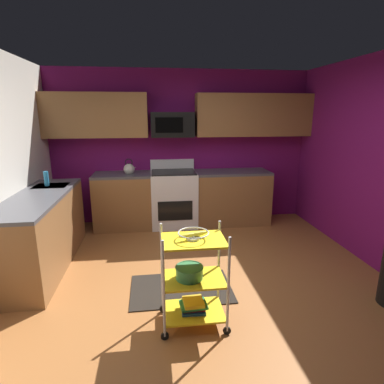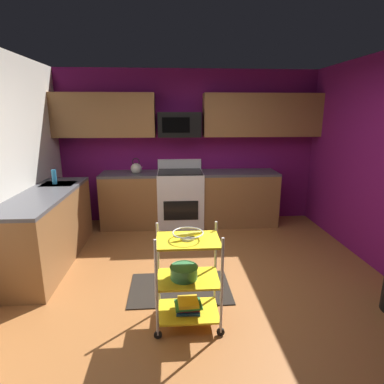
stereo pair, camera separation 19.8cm
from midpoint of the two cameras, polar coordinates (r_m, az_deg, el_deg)
The scene contains 13 objects.
floor at distance 3.62m, azimuth 0.29°, elevation -17.55°, with size 4.40×4.80×0.04m, color #995B2D.
wall_back at distance 5.53m, azimuth -3.04°, elevation 8.11°, with size 4.52×0.06×2.60m, color #6B1156.
counter_run at distance 4.86m, azimuth -11.27°, elevation -3.09°, with size 3.68×2.58×0.92m.
oven_range at distance 5.35m, azimuth -4.41°, elevation -1.09°, with size 0.76×0.65×1.10m.
upper_cabinets at distance 5.31m, azimuth -2.55°, elevation 13.81°, with size 4.40×0.33×0.70m.
microwave at distance 5.27m, azimuth -4.73°, elevation 12.14°, with size 0.70×0.39×0.40m.
rolling_cart at distance 2.89m, azimuth -1.78°, elevation -15.51°, with size 0.61×0.41×0.91m.
fruit_bowl at distance 2.71m, azimuth -1.85°, elevation -7.72°, with size 0.27×0.27×0.07m.
mixing_bowl_large at distance 2.86m, azimuth -2.55°, elevation -14.40°, with size 0.25×0.25×0.11m.
book_stack at distance 3.04m, azimuth -1.74°, elevation -20.00°, with size 0.26×0.20×0.10m.
kettle at distance 5.25m, azimuth -12.46°, elevation 4.12°, with size 0.21×0.18×0.26m.
dish_soap_bottle at distance 4.73m, azimuth -26.13°, elevation 2.20°, with size 0.06×0.06×0.20m, color #2D8CBF.
floor_rug at distance 3.61m, azimuth -3.63°, elevation -17.20°, with size 1.10×0.70×0.01m, color black.
Camera 1 is at (-0.51, -3.04, 1.89)m, focal length 29.25 mm.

